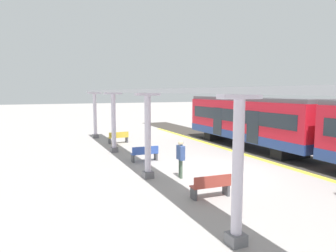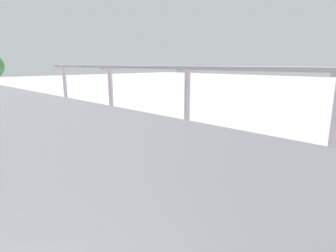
# 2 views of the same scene
# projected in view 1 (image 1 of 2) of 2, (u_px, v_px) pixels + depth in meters

# --- Properties ---
(ground_plane) EXTENTS (176.00, 176.00, 0.00)m
(ground_plane) POSITION_uv_depth(u_px,v_px,m) (215.00, 170.00, 15.11)
(ground_plane) COLOR #9F9995
(tactile_edge_strip) EXTENTS (0.42, 33.95, 0.01)m
(tactile_edge_strip) POSITION_uv_depth(u_px,v_px,m) (274.00, 163.00, 16.58)
(tactile_edge_strip) COLOR yellow
(tactile_edge_strip) RESTS_ON ground
(trackbed) EXTENTS (3.20, 45.95, 0.01)m
(trackbed) POSITION_uv_depth(u_px,v_px,m) (299.00, 160.00, 17.30)
(trackbed) COLOR #38332D
(trackbed) RESTS_ON ground
(train_near_carriage) EXTENTS (2.65, 11.92, 3.48)m
(train_near_carriage) POSITION_uv_depth(u_px,v_px,m) (249.00, 121.00, 21.16)
(train_near_carriage) COLOR red
(train_near_carriage) RESTS_ON ground
(canopy_pillar_nearest) EXTENTS (1.10, 0.44, 3.81)m
(canopy_pillar_nearest) POSITION_uv_depth(u_px,v_px,m) (95.00, 115.00, 25.41)
(canopy_pillar_nearest) COLOR slate
(canopy_pillar_nearest) RESTS_ON ground
(canopy_pillar_second) EXTENTS (1.10, 0.44, 3.81)m
(canopy_pillar_second) POSITION_uv_depth(u_px,v_px,m) (114.00, 122.00, 19.43)
(canopy_pillar_second) COLOR slate
(canopy_pillar_second) RESTS_ON ground
(canopy_pillar_third) EXTENTS (1.10, 0.44, 3.81)m
(canopy_pillar_third) POSITION_uv_depth(u_px,v_px,m) (148.00, 135.00, 13.58)
(canopy_pillar_third) COLOR slate
(canopy_pillar_third) RESTS_ON ground
(canopy_pillar_fourth) EXTENTS (1.10, 0.44, 3.81)m
(canopy_pillar_fourth) POSITION_uv_depth(u_px,v_px,m) (238.00, 170.00, 7.57)
(canopy_pillar_fourth) COLOR slate
(canopy_pillar_fourth) RESTS_ON ground
(canopy_beam) EXTENTS (1.20, 26.99, 0.16)m
(canopy_beam) POSITION_uv_depth(u_px,v_px,m) (148.00, 91.00, 13.25)
(canopy_beam) COLOR #A8AAB2
(canopy_beam) RESTS_ON canopy_pillar_nearest
(bench_near_end) EXTENTS (1.52, 0.52, 0.86)m
(bench_near_end) POSITION_uv_depth(u_px,v_px,m) (211.00, 186.00, 11.17)
(bench_near_end) COLOR #9B3A2F
(bench_near_end) RESTS_ON ground
(bench_mid_platform) EXTENTS (1.52, 0.53, 0.86)m
(bench_mid_platform) POSITION_uv_depth(u_px,v_px,m) (118.00, 137.00, 22.96)
(bench_mid_platform) COLOR gold
(bench_mid_platform) RESTS_ON ground
(bench_far_end) EXTENTS (1.51, 0.49, 0.86)m
(bench_far_end) POSITION_uv_depth(u_px,v_px,m) (145.00, 154.00, 16.98)
(bench_far_end) COLOR #304EA5
(bench_far_end) RESTS_ON ground
(passenger_by_the_benches) EXTENTS (0.24, 0.50, 1.71)m
(passenger_by_the_benches) POSITION_uv_depth(u_px,v_px,m) (181.00, 155.00, 13.64)
(passenger_by_the_benches) COLOR #4C644F
(passenger_by_the_benches) RESTS_ON ground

